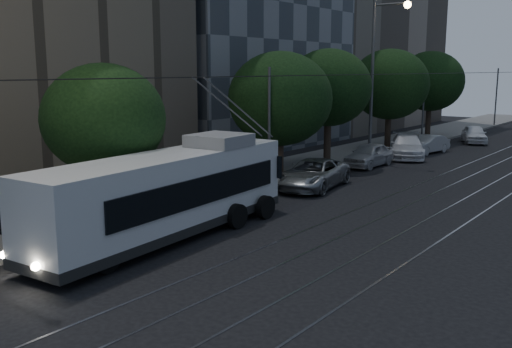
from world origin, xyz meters
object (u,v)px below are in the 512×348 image
object	(u,v)px
car_white_d	(474,134)
streetlamp_far	(379,65)
car_white_c	(428,144)
trolleybus	(170,193)
pickup_silver	(313,174)
car_white_b	(407,146)
car_white_a	(369,155)

from	to	relation	value
car_white_d	streetlamp_far	xyz separation A→B (m)	(-2.08, -13.67, 5.42)
streetlamp_far	car_white_d	bearing A→B (deg)	81.33
car_white_c	trolleybus	bearing A→B (deg)	-78.48
streetlamp_far	pickup_silver	bearing A→B (deg)	-82.81
trolleybus	car_white_c	world-z (taller)	trolleybus
pickup_silver	car_white_b	size ratio (longest dim) A/B	0.98
car_white_a	car_white_c	world-z (taller)	car_white_a
car_white_c	car_white_d	size ratio (longest dim) A/B	0.92
car_white_c	pickup_silver	bearing A→B (deg)	-79.71
trolleybus	car_white_d	world-z (taller)	trolleybus
car_white_b	pickup_silver	bearing A→B (deg)	-113.53
pickup_silver	streetlamp_far	size ratio (longest dim) A/B	0.51
car_white_b	car_white_c	distance (m)	2.91
car_white_a	car_white_d	size ratio (longest dim) A/B	1.01
car_white_c	car_white_d	bearing A→B (deg)	94.24
car_white_d	pickup_silver	bearing A→B (deg)	-116.70
trolleybus	car_white_c	size ratio (longest dim) A/B	3.01
pickup_silver	trolleybus	bearing A→B (deg)	-96.46
car_white_a	car_white_d	world-z (taller)	car_white_a
car_white_b	car_white_c	world-z (taller)	car_white_b
car_white_a	streetlamp_far	bearing A→B (deg)	104.44
car_white_c	car_white_d	world-z (taller)	car_white_d
trolleybus	car_white_a	bearing A→B (deg)	89.20
car_white_d	car_white_a	bearing A→B (deg)	-120.38
pickup_silver	car_white_c	xyz separation A→B (m)	(0.04, 15.32, -0.09)
pickup_silver	car_white_d	distance (m)	23.17
streetlamp_far	car_white_b	bearing A→B (deg)	73.41
streetlamp_far	car_white_a	bearing A→B (deg)	-75.64
car_white_a	trolleybus	bearing A→B (deg)	-85.96
car_white_c	car_white_d	distance (m)	7.88
car_white_a	streetlamp_far	distance (m)	5.75
pickup_silver	car_white_b	xyz separation A→B (m)	(-0.32, 12.44, 0.05)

